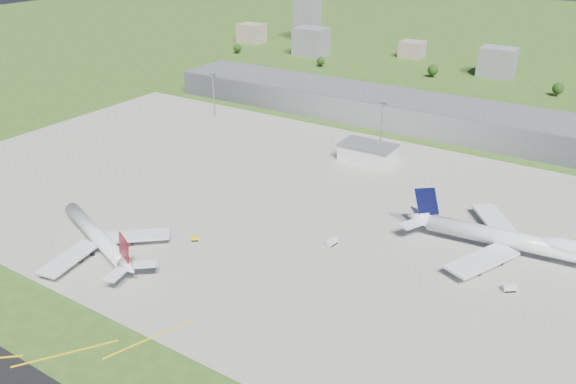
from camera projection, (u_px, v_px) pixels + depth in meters
The scene contains 20 objects.
ground at pixel (389, 129), 323.34m from camera, with size 1400.00×1400.00×0.00m, color #32561B.
apron at pixel (306, 206), 234.81m from camera, with size 360.00×190.00×0.08m, color gray.
terminal at pixel (400, 110), 331.50m from camera, with size 300.00×42.00×15.00m, color gray.
ops_building at pixel (368, 153), 278.73m from camera, with size 26.00×16.00×8.00m, color silver.
mast_west at pixel (213, 88), 337.51m from camera, with size 3.50×2.00×25.90m.
mast_center at pixel (382, 119), 284.22m from camera, with size 3.50×2.00×25.90m.
airliner_red_twin at pixel (99, 238), 202.45m from camera, with size 61.05×46.37×17.31m.
airliner_blue_quad at pixel (517, 241), 198.43m from camera, with size 76.47×59.68×19.96m.
tug_yellow at pixel (195, 239), 209.09m from camera, with size 3.61×3.27×1.61m.
van_white_near at pixel (332, 242), 206.19m from camera, with size 2.73×4.99×2.44m.
van_white_far at pixel (509, 288), 180.22m from camera, with size 4.75×4.31×2.31m.
bldg_far_w at pixel (252, 33), 555.34m from camera, with size 24.00×20.00×18.00m, color gray.
bldg_w at pixel (311, 42), 500.07m from camera, with size 28.00×22.00×24.00m, color slate.
bldg_cw at pixel (412, 49), 493.90m from camera, with size 20.00×18.00×14.00m, color gray.
bldg_c at pixel (497, 62), 430.59m from camera, with size 26.00×20.00×22.00m, color slate.
bldg_tall_w at pixel (307, 18), 560.77m from camera, with size 22.00×20.00×44.00m, color slate.
tree_far_w at pixel (237, 48), 509.27m from camera, with size 7.20×7.20×8.80m.
tree_w at pixel (321, 61), 462.00m from camera, with size 6.75×6.75×8.25m.
tree_c at pixel (433, 70), 429.38m from camera, with size 8.10×8.10×9.90m.
tree_e at pixel (558, 89), 382.12m from camera, with size 7.65×7.65×9.35m.
Camera 1 is at (116.12, -140.37, 106.96)m, focal length 35.00 mm.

